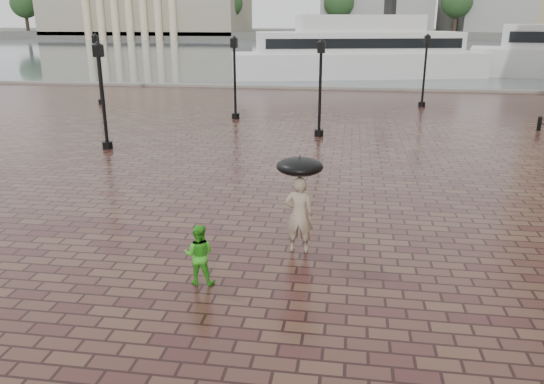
# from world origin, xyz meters

# --- Properties ---
(ground) EXTENTS (300.00, 300.00, 0.00)m
(ground) POSITION_xyz_m (0.00, 0.00, 0.00)
(ground) COLOR #351918
(ground) RESTS_ON ground
(harbour_water) EXTENTS (240.00, 240.00, 0.00)m
(harbour_water) POSITION_xyz_m (0.00, 92.00, 0.00)
(harbour_water) COLOR #40474E
(harbour_water) RESTS_ON ground
(quay_edge) EXTENTS (80.00, 0.60, 0.30)m
(quay_edge) POSITION_xyz_m (0.00, 32.00, 0.00)
(quay_edge) COLOR slate
(quay_edge) RESTS_ON ground
(far_shore) EXTENTS (300.00, 60.00, 2.00)m
(far_shore) POSITION_xyz_m (0.00, 160.00, 1.00)
(far_shore) COLOR #4C4C47
(far_shore) RESTS_ON ground
(distant_skyline) EXTENTS (102.50, 22.00, 33.00)m
(distant_skyline) POSITION_xyz_m (48.14, 150.00, 9.45)
(distant_skyline) COLOR gray
(distant_skyline) RESTS_ON ground
(far_trees) EXTENTS (188.00, 8.00, 13.50)m
(far_trees) POSITION_xyz_m (0.00, 138.00, 9.42)
(far_trees) COLOR #2D2119
(far_trees) RESTS_ON ground
(street_lamps) EXTENTS (21.44, 14.44, 4.40)m
(street_lamps) POSITION_xyz_m (-1.60, 17.60, 2.33)
(street_lamps) COLOR black
(street_lamps) RESTS_ON ground
(adult_pedestrian) EXTENTS (0.70, 0.47, 1.90)m
(adult_pedestrian) POSITION_xyz_m (3.38, 0.49, 0.95)
(adult_pedestrian) COLOR gray
(adult_pedestrian) RESTS_ON ground
(child_pedestrian) EXTENTS (0.68, 0.54, 1.34)m
(child_pedestrian) POSITION_xyz_m (1.45, -1.47, 0.67)
(child_pedestrian) COLOR green
(child_pedestrian) RESTS_ON ground
(ferry_near) EXTENTS (24.70, 11.52, 7.88)m
(ferry_near) POSITION_xyz_m (4.90, 41.70, 2.37)
(ferry_near) COLOR silver
(ferry_near) RESTS_ON ground
(umbrella) EXTENTS (1.10, 1.10, 1.20)m
(umbrella) POSITION_xyz_m (3.38, 0.49, 2.15)
(umbrella) COLOR black
(umbrella) RESTS_ON ground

